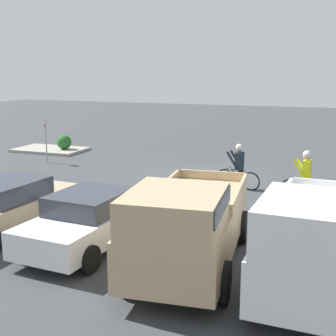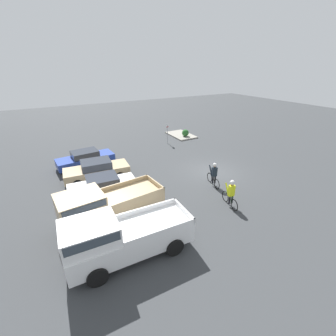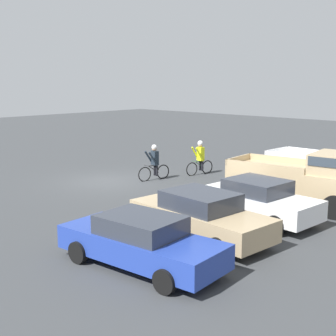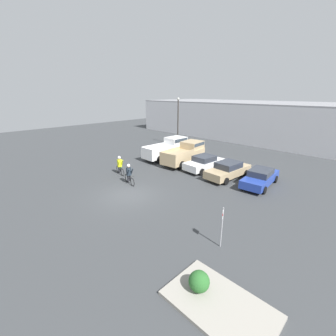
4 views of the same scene
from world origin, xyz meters
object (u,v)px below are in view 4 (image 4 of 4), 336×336
Objects in this scene: sedan_2 at (260,177)px; cyclist_0 at (129,174)px; sedan_1 at (228,170)px; lamppost at (178,118)px; pickup_truck_1 at (186,153)px; cyclist_1 at (120,165)px; pickup_truck_0 at (168,148)px; sedan_0 at (204,163)px; shrub at (199,281)px; fire_lane_sign at (222,223)px.

cyclist_0 is (-7.91, -7.40, 0.20)m from sedan_2.
lamppost is at bearing 151.96° from sedan_1.
pickup_truck_1 reaches higher than sedan_2.
pickup_truck_1 is 3.16× the size of cyclist_1.
pickup_truck_0 is 2.74m from pickup_truck_1.
sedan_0 is 7.69m from cyclist_0.
sedan_2 is at bearing 43.08° from cyclist_0.
shrub is at bearing -76.46° from sedan_2.
sedan_1 is at bearing -7.92° from pickup_truck_1.
pickup_truck_1 is 7.02× the size of shrub.
pickup_truck_1 is at bearing 169.16° from sedan_0.
cyclist_0 is at bearing -107.47° from sedan_0.
sedan_0 is at bearing -179.36° from sedan_2.
pickup_truck_1 is at bearing 74.12° from cyclist_1.
cyclist_1 is (-2.55, 0.79, 0.03)m from cyclist_0.
cyclist_1 is at bearing 157.96° from shrub.
pickup_truck_1 is 7.90m from cyclist_0.
sedan_0 is 8.15m from cyclist_1.
sedan_0 is 2.49× the size of cyclist_0.
cyclist_0 is 10.04m from fire_lane_sign.
cyclist_0 is (3.28, -7.96, -0.29)m from pickup_truck_0.
pickup_truck_0 is 7.06m from lamppost.
sedan_1 is (2.80, -0.24, -0.00)m from sedan_0.
cyclist_0 is at bearing -67.64° from pickup_truck_0.
cyclist_0 is 2.22× the size of shrub.
cyclist_1 is 0.27× the size of lamppost.
pickup_truck_1 is at bearing 93.87° from cyclist_0.
cyclist_0 is at bearing -136.92° from sedan_2.
cyclist_0 is 15.36m from lamppost.
lamppost is at bearing 134.27° from shrub.
lamppost is (-16.69, 15.10, 2.60)m from fire_lane_sign.
cyclist_0 is (-2.31, -7.33, 0.16)m from sedan_0.
sedan_0 is 0.92× the size of sedan_1.
pickup_truck_1 is 1.27× the size of sedan_0.
pickup_truck_0 is 1.27× the size of sedan_0.
fire_lane_sign is at bearing -9.55° from cyclist_0.
pickup_truck_0 reaches higher than fire_lane_sign.
sedan_1 reaches higher than sedan_2.
sedan_1 is 2.70× the size of cyclist_1.
pickup_truck_1 reaches higher than shrub.
pickup_truck_1 reaches higher than cyclist_0.
pickup_truck_1 is 1.17× the size of sedan_1.
sedan_0 is at bearing -10.84° from pickup_truck_1.
pickup_truck_0 is 1.16× the size of sedan_1.
pickup_truck_0 is at bearing 143.83° from fire_lane_sign.
pickup_truck_0 reaches higher than shrub.
sedan_2 is 5.90× the size of shrub.
fire_lane_sign is at bearing -36.17° from pickup_truck_0.
pickup_truck_0 is 5.64m from sedan_0.
fire_lane_sign is 2.71× the size of shrub.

